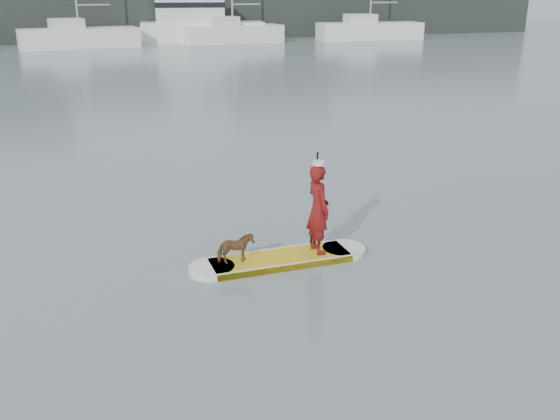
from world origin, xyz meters
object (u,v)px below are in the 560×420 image
object	(u,v)px
dog	(235,249)
sailboat_f	(369,29)
motor_yacht_a	(197,21)
sailboat_d	(79,35)
paddler	(318,209)
sailboat_e	(232,33)
paddleboard	(280,259)

from	to	relation	value
dog	sailboat_f	size ratio (longest dim) A/B	0.04
sailboat_f	motor_yacht_a	size ratio (longest dim) A/B	1.31
sailboat_d	motor_yacht_a	distance (m)	10.26
paddler	sailboat_f	size ratio (longest dim) A/B	0.11
sailboat_e	motor_yacht_a	world-z (taller)	sailboat_e
paddler	sailboat_f	xyz separation A→B (m)	(22.95, 44.29, 0.04)
sailboat_f	paddleboard	bearing A→B (deg)	-113.53
paddleboard	sailboat_e	xyz separation A→B (m)	(10.74, 44.66, 0.83)
paddleboard	sailboat_f	distance (m)	50.23
paddleboard	sailboat_d	bearing A→B (deg)	92.09
sailboat_e	paddleboard	bearing A→B (deg)	-108.67
sailboat_e	sailboat_f	world-z (taller)	sailboat_f
dog	motor_yacht_a	world-z (taller)	motor_yacht_a
paddleboard	motor_yacht_a	distance (m)	47.05
sailboat_d	dog	bearing A→B (deg)	-96.82
sailboat_e	motor_yacht_a	size ratio (longest dim) A/B	1.13
sailboat_d	motor_yacht_a	size ratio (longest dim) A/B	1.23
paddleboard	paddler	distance (m)	1.13
dog	motor_yacht_a	xyz separation A→B (m)	(8.88, 46.33, 1.40)
dog	sailboat_f	distance (m)	50.63
paddler	dog	world-z (taller)	paddler
dog	sailboat_f	bearing A→B (deg)	-30.84
sailboat_f	dog	bearing A→B (deg)	-114.34
paddler	sailboat_d	xyz separation A→B (m)	(-2.71, 44.40, 0.03)
sailboat_d	sailboat_f	world-z (taller)	sailboat_f
sailboat_d	motor_yacht_a	xyz separation A→B (m)	(10.05, 1.92, 0.82)
sailboat_f	sailboat_e	bearing A→B (deg)	-177.03
paddleboard	dog	bearing A→B (deg)	-180.00
paddler	sailboat_e	bearing A→B (deg)	-16.72
paddleboard	sailboat_f	size ratio (longest dim) A/B	0.23
paddleboard	motor_yacht_a	bearing A→B (deg)	79.66
sailboat_e	dog	bearing A→B (deg)	-109.66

